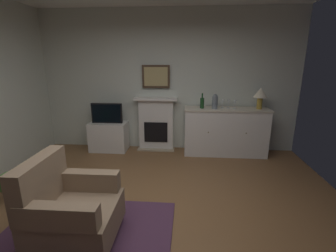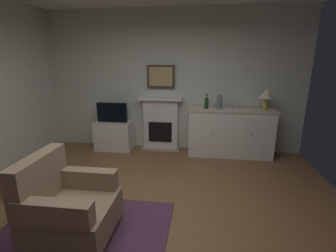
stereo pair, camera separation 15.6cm
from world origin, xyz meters
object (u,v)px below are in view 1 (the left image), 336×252
at_px(wine_glass_center, 229,102).
at_px(tv_set, 107,113).
at_px(wine_glass_right, 235,103).
at_px(potted_plant_fern, 10,184).
at_px(fireplace_unit, 156,124).
at_px(wine_bottle, 202,103).
at_px(framed_picture, 156,77).
at_px(wine_glass_left, 223,102).
at_px(table_lamp, 260,94).
at_px(sideboard_cabinet, 225,132).
at_px(tv_cabinet, 109,136).
at_px(vase_decorative, 215,101).
at_px(armchair, 70,209).

height_order(wine_glass_center, tv_set, wine_glass_center).
distance_m(wine_glass_right, potted_plant_fern, 3.80).
height_order(fireplace_unit, wine_bottle, wine_bottle).
xyz_separation_m(framed_picture, wine_glass_left, (1.31, -0.19, -0.46)).
bearing_deg(framed_picture, potted_plant_fern, -127.75).
xyz_separation_m(fireplace_unit, wine_glass_center, (1.42, -0.14, 0.50)).
relative_size(framed_picture, wine_bottle, 1.90).
xyz_separation_m(fireplace_unit, table_lamp, (2.00, -0.18, 0.66)).
distance_m(sideboard_cabinet, wine_glass_center, 0.59).
distance_m(wine_bottle, potted_plant_fern, 3.31).
height_order(table_lamp, tv_cabinet, table_lamp).
height_order(fireplace_unit, wine_glass_left, fireplace_unit).
xyz_separation_m(wine_glass_left, tv_cabinet, (-2.29, -0.02, -0.76)).
bearing_deg(sideboard_cabinet, tv_set, -179.80).
distance_m(table_lamp, wine_glass_right, 0.49).
relative_size(fireplace_unit, tv_set, 1.77).
bearing_deg(potted_plant_fern, wine_glass_center, 32.50).
relative_size(framed_picture, wine_glass_center, 3.33).
distance_m(wine_bottle, wine_glass_right, 0.62).
height_order(tv_set, potted_plant_fern, tv_set).
bearing_deg(tv_cabinet, framed_picture, 12.01).
distance_m(wine_glass_center, potted_plant_fern, 3.75).
xyz_separation_m(wine_glass_right, vase_decorative, (-0.38, -0.01, 0.02)).
height_order(table_lamp, tv_set, table_lamp).
distance_m(wine_glass_left, wine_glass_center, 0.11).
relative_size(wine_glass_left, armchair, 0.18).
relative_size(tv_cabinet, armchair, 0.82).
height_order(wine_glass_left, tv_set, wine_glass_left).
bearing_deg(wine_glass_right, table_lamp, 5.53).
distance_m(sideboard_cabinet, wine_glass_left, 0.59).
bearing_deg(wine_glass_left, sideboard_cabinet, -21.27).
distance_m(table_lamp, vase_decorative, 0.85).
distance_m(wine_bottle, vase_decorative, 0.24).
xyz_separation_m(table_lamp, wine_bottle, (-1.08, -0.02, -0.17)).
bearing_deg(vase_decorative, tv_set, 178.88).
distance_m(wine_bottle, tv_cabinet, 2.03).
height_order(vase_decorative, potted_plant_fern, vase_decorative).
bearing_deg(wine_bottle, vase_decorative, -6.80).
distance_m(wine_bottle, wine_glass_left, 0.40).
bearing_deg(tv_set, potted_plant_fern, -109.83).
bearing_deg(fireplace_unit, armchair, -100.83).
bearing_deg(table_lamp, wine_glass_left, 177.41).
bearing_deg(wine_bottle, wine_glass_left, 7.55).
xyz_separation_m(wine_glass_center, armchair, (-1.95, -2.61, -0.67)).
distance_m(wine_bottle, wine_glass_center, 0.51).
relative_size(wine_glass_center, potted_plant_fern, 0.38).
distance_m(fireplace_unit, wine_glass_left, 1.41).
relative_size(wine_glass_right, tv_set, 0.27).
xyz_separation_m(fireplace_unit, potted_plant_fern, (-1.67, -2.11, -0.29)).
height_order(framed_picture, wine_glass_center, framed_picture).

